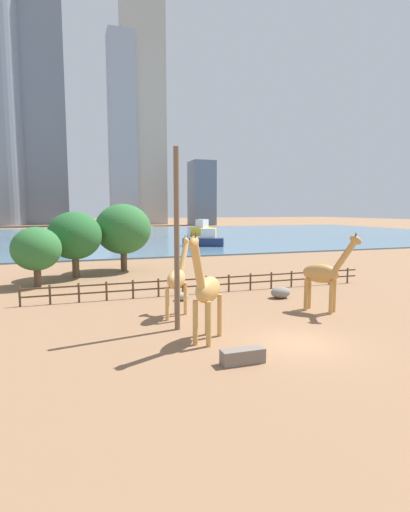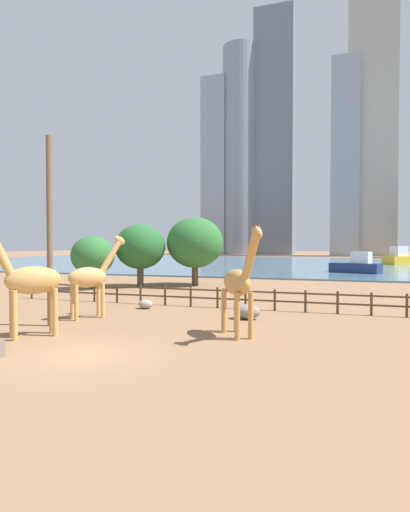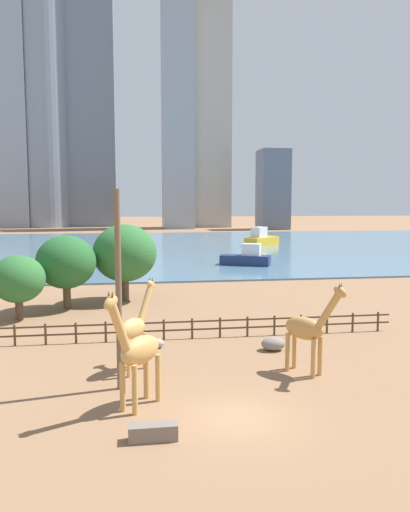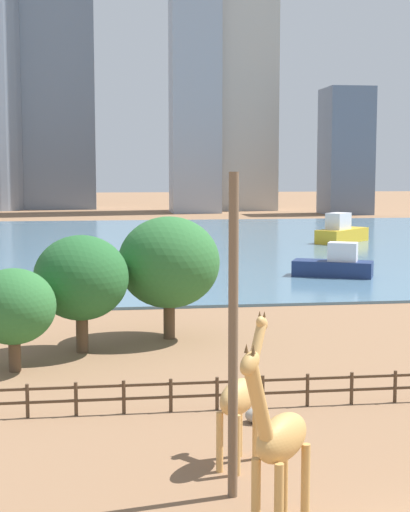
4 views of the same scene
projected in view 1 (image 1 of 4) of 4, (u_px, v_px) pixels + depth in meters
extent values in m
plane|color=#8C6647|center=(112.00, 236.00, 93.60)|extent=(400.00, 400.00, 0.00)
cube|color=slate|center=(114.00, 236.00, 90.77)|extent=(180.00, 86.00, 0.20)
cylinder|color=tan|center=(209.00, 324.00, 17.97)|extent=(0.34, 0.34, 2.09)
cylinder|color=tan|center=(195.00, 323.00, 18.19)|extent=(0.34, 0.34, 2.09)
cylinder|color=tan|center=(220.00, 315.00, 19.48)|extent=(0.34, 0.34, 2.09)
cylinder|color=tan|center=(207.00, 314.00, 19.70)|extent=(0.34, 0.34, 2.09)
ellipsoid|color=tan|center=(208.00, 290.00, 18.67)|extent=(2.17, 2.37, 1.21)
cylinder|color=tan|center=(198.00, 266.00, 17.28)|extent=(1.09, 1.22, 2.26)
ellipsoid|color=tan|center=(194.00, 242.00, 16.73)|extent=(0.84, 0.92, 0.74)
cone|color=brown|center=(196.00, 234.00, 16.65)|extent=(0.15, 0.15, 0.22)
cone|color=brown|center=(192.00, 234.00, 16.72)|extent=(0.15, 0.15, 0.22)
cylinder|color=tan|center=(176.00, 298.00, 23.67)|extent=(0.31, 0.31, 1.90)
cylinder|color=tan|center=(185.00, 299.00, 23.52)|extent=(0.31, 0.31, 1.90)
cylinder|color=tan|center=(167.00, 304.00, 22.26)|extent=(0.31, 0.31, 1.90)
cylinder|color=tan|center=(177.00, 304.00, 22.11)|extent=(0.31, 0.31, 1.90)
ellipsoid|color=tan|center=(176.00, 279.00, 22.74)|extent=(1.88, 2.21, 1.10)
cylinder|color=tan|center=(184.00, 257.00, 23.89)|extent=(1.06, 1.34, 1.97)
ellipsoid|color=tan|center=(186.00, 242.00, 24.32)|extent=(0.74, 0.86, 0.73)
cone|color=brown|center=(185.00, 236.00, 24.30)|extent=(0.14, 0.14, 0.20)
cone|color=brown|center=(188.00, 236.00, 24.26)|extent=(0.14, 0.14, 0.20)
cylinder|color=#C18C47|center=(334.00, 296.00, 24.10)|extent=(0.32, 0.32, 1.99)
cylinder|color=#C18C47|center=(331.00, 298.00, 23.59)|extent=(0.32, 0.32, 1.99)
cylinder|color=#C18C47|center=(309.00, 293.00, 24.96)|extent=(0.32, 0.32, 1.99)
cylinder|color=#C18C47|center=(306.00, 295.00, 24.45)|extent=(0.32, 0.32, 1.99)
ellipsoid|color=#C18C47|center=(321.00, 273.00, 24.12)|extent=(2.02, 2.28, 1.15)
cylinder|color=#C18C47|center=(345.00, 256.00, 23.21)|extent=(1.14, 1.36, 2.07)
ellipsoid|color=#C18C47|center=(356.00, 240.00, 22.78)|extent=(0.79, 0.89, 0.76)
cone|color=brown|center=(356.00, 234.00, 22.82)|extent=(0.15, 0.15, 0.21)
cone|color=brown|center=(355.00, 234.00, 22.67)|extent=(0.15, 0.15, 0.21)
cylinder|color=brown|center=(177.00, 240.00, 20.15)|extent=(0.28, 0.28, 9.27)
ellipsoid|color=gray|center=(182.00, 296.00, 27.21)|extent=(0.91, 0.75, 0.56)
ellipsoid|color=gray|center=(281.00, 292.00, 27.97)|extent=(1.42, 1.06, 0.79)
cube|color=#72665B|center=(243.00, 356.00, 16.06)|extent=(1.80, 0.60, 0.60)
cylinder|color=#4C3826|center=(20.00, 297.00, 25.47)|extent=(0.14, 0.14, 1.30)
cylinder|color=#4C3826|center=(50.00, 295.00, 26.05)|extent=(0.14, 0.14, 1.30)
cylinder|color=#4C3826|center=(79.00, 293.00, 26.64)|extent=(0.14, 0.14, 1.30)
cylinder|color=#4C3826|center=(107.00, 291.00, 27.22)|extent=(0.14, 0.14, 1.30)
cylinder|color=#4C3826|center=(133.00, 289.00, 27.81)|extent=(0.14, 0.14, 1.30)
cylinder|color=#4C3826|center=(158.00, 288.00, 28.39)|extent=(0.14, 0.14, 1.30)
cylinder|color=#4C3826|center=(183.00, 286.00, 28.98)|extent=(0.14, 0.14, 1.30)
cylinder|color=#4C3826|center=(206.00, 285.00, 29.56)|extent=(0.14, 0.14, 1.30)
cylinder|color=#4C3826|center=(229.00, 283.00, 30.15)|extent=(0.14, 0.14, 1.30)
cylinder|color=#4C3826|center=(250.00, 282.00, 30.73)|extent=(0.14, 0.14, 1.30)
cylinder|color=#4C3826|center=(271.00, 280.00, 31.32)|extent=(0.14, 0.14, 1.30)
cylinder|color=#4C3826|center=(291.00, 279.00, 31.90)|extent=(0.14, 0.14, 1.30)
cylinder|color=#4C3826|center=(311.00, 278.00, 32.49)|extent=(0.14, 0.14, 1.30)
cylinder|color=#4C3826|center=(329.00, 277.00, 33.07)|extent=(0.14, 0.14, 1.30)
cylinder|color=#4C3826|center=(347.00, 275.00, 33.66)|extent=(0.14, 0.14, 1.30)
cube|color=#4C3826|center=(211.00, 278.00, 29.63)|extent=(26.10, 0.08, 0.10)
cube|color=#4C3826|center=(211.00, 285.00, 29.69)|extent=(26.10, 0.08, 0.10)
cylinder|color=brown|center=(124.00, 261.00, 40.30)|extent=(0.63, 0.63, 2.02)
ellipsoid|color=#2D6B33|center=(123.00, 229.00, 39.93)|extent=(5.56, 5.56, 5.00)
cylinder|color=brown|center=(76.00, 267.00, 36.37)|extent=(0.62, 0.62, 1.92)
ellipsoid|color=#26602D|center=(75.00, 236.00, 36.04)|extent=(4.80, 4.80, 4.32)
cylinder|color=brown|center=(38.00, 277.00, 32.21)|extent=(0.56, 0.56, 1.49)
ellipsoid|color=#2D6B33|center=(36.00, 249.00, 31.94)|extent=(3.90, 3.90, 3.51)
cube|color=gold|center=(204.00, 231.00, 96.44)|extent=(8.09, 7.96, 1.67)
cube|color=silver|center=(202.00, 223.00, 95.30)|extent=(3.55, 3.53, 2.00)
cube|color=navy|center=(203.00, 242.00, 65.57)|extent=(7.02, 4.90, 1.32)
cube|color=silver|center=(208.00, 233.00, 65.33)|extent=(2.83, 2.43, 1.59)
cube|color=slate|center=(43.00, 94.00, 163.50)|extent=(16.90, 14.72, 106.37)
cube|color=slate|center=(202.00, 193.00, 158.41)|extent=(8.99, 10.15, 25.15)
cube|color=#ADA89E|center=(143.00, 95.00, 163.21)|extent=(17.60, 8.21, 105.60)
cylinder|color=gray|center=(2.00, 107.00, 155.11)|extent=(15.53, 15.53, 91.39)
cube|color=#939EAD|center=(122.00, 131.00, 154.82)|extent=(9.98, 9.86, 72.82)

